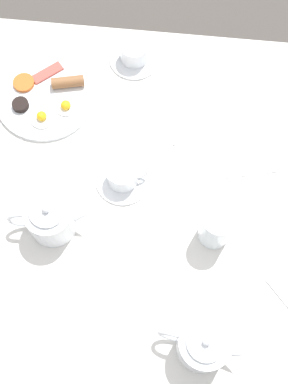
# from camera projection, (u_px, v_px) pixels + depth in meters

# --- Properties ---
(ground_plane) EXTENTS (8.00, 8.00, 0.00)m
(ground_plane) POSITION_uv_depth(u_px,v_px,m) (144.00, 264.00, 2.10)
(ground_plane) COLOR #4C4742
(table) EXTENTS (1.04, 1.02, 0.76)m
(table) POSITION_uv_depth(u_px,v_px,m) (144.00, 204.00, 1.46)
(table) COLOR silver
(table) RESTS_ON ground_plane
(breakfast_plate) EXTENTS (0.28, 0.28, 0.04)m
(breakfast_plate) POSITION_uv_depth(u_px,v_px,m) (46.00, 96.00, 1.49)
(breakfast_plate) COLOR white
(breakfast_plate) RESTS_ON table
(teapot_near) EXTENTS (0.12, 0.21, 0.13)m
(teapot_near) POSITION_uv_depth(u_px,v_px,m) (50.00, 219.00, 1.31)
(teapot_near) COLOR white
(teapot_near) RESTS_ON table
(teapot_far) EXTENTS (0.12, 0.21, 0.13)m
(teapot_far) POSITION_uv_depth(u_px,v_px,m) (203.00, 345.00, 1.20)
(teapot_far) COLOR white
(teapot_far) RESTS_ON table
(teacup_with_saucer_left) EXTENTS (0.15, 0.15, 0.07)m
(teacup_with_saucer_left) POSITION_uv_depth(u_px,v_px,m) (123.00, 176.00, 1.38)
(teacup_with_saucer_left) COLOR white
(teacup_with_saucer_left) RESTS_ON table
(teacup_with_saucer_right) EXTENTS (0.15, 0.15, 0.07)m
(teacup_with_saucer_right) POSITION_uv_depth(u_px,v_px,m) (134.00, 53.00, 1.52)
(teacup_with_saucer_right) COLOR white
(teacup_with_saucer_right) RESTS_ON table
(water_glass_tall) EXTENTS (0.08, 0.08, 0.12)m
(water_glass_tall) POSITION_uv_depth(u_px,v_px,m) (216.00, 227.00, 1.30)
(water_glass_tall) COLOR white
(water_glass_tall) RESTS_ON table
(fork_by_plate) EXTENTS (0.06, 0.18, 0.00)m
(fork_by_plate) POSITION_uv_depth(u_px,v_px,m) (253.00, 172.00, 1.41)
(fork_by_plate) COLOR silver
(fork_by_plate) RESTS_ON table
(spoon_for_tea) EXTENTS (0.15, 0.05, 0.00)m
(spoon_for_tea) POSITION_uv_depth(u_px,v_px,m) (171.00, 120.00, 1.47)
(spoon_for_tea) COLOR silver
(spoon_for_tea) RESTS_ON table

